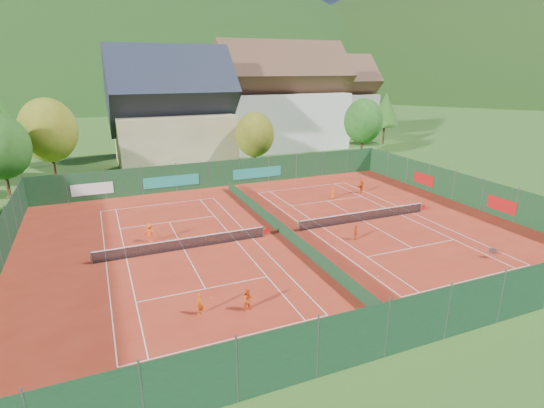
{
  "coord_description": "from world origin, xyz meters",
  "views": [
    {
      "loc": [
        -13.22,
        -29.41,
        13.03
      ],
      "look_at": [
        0.0,
        2.0,
        2.0
      ],
      "focal_mm": 28.0,
      "sensor_mm": 36.0,
      "label": 1
    }
  ],
  "objects_px": {
    "player_left_far": "(150,233)",
    "player_right_far_b": "(361,186)",
    "hotel_block_a": "(281,103)",
    "ball_hopper": "(492,251)",
    "player_left_near": "(200,304)",
    "chalet": "(172,116)",
    "hotel_block_b": "(330,102)",
    "player_right_near": "(356,233)",
    "player_right_far_a": "(333,193)",
    "player_left_mid": "(248,300)"
  },
  "relations": [
    {
      "from": "chalet",
      "to": "player_right_near",
      "type": "xyz_separation_m",
      "value": [
        7.89,
        -33.36,
        -6.02
      ]
    },
    {
      "from": "hotel_block_b",
      "to": "player_left_near",
      "type": "height_order",
      "value": "hotel_block_b"
    },
    {
      "from": "chalet",
      "to": "player_right_far_a",
      "type": "relative_size",
      "value": 12.9
    },
    {
      "from": "player_left_far",
      "to": "player_right_far_b",
      "type": "bearing_deg",
      "value": -139.06
    },
    {
      "from": "player_right_far_a",
      "to": "chalet",
      "type": "bearing_deg",
      "value": -73.9
    },
    {
      "from": "hotel_block_a",
      "to": "player_right_near",
      "type": "bearing_deg",
      "value": -105.76
    },
    {
      "from": "player_right_far_b",
      "to": "player_right_far_a",
      "type": "bearing_deg",
      "value": -17.97
    },
    {
      "from": "player_left_near",
      "to": "player_right_far_a",
      "type": "bearing_deg",
      "value": 19.85
    },
    {
      "from": "hotel_block_a",
      "to": "player_right_near",
      "type": "distance_m",
      "value": 41.45
    },
    {
      "from": "ball_hopper",
      "to": "hotel_block_a",
      "type": "bearing_deg",
      "value": 85.01
    },
    {
      "from": "hotel_block_a",
      "to": "player_left_mid",
      "type": "distance_m",
      "value": 51.36
    },
    {
      "from": "player_right_near",
      "to": "player_right_far_a",
      "type": "bearing_deg",
      "value": 5.09
    },
    {
      "from": "player_right_near",
      "to": "hotel_block_b",
      "type": "bearing_deg",
      "value": -1.41
    },
    {
      "from": "hotel_block_a",
      "to": "player_right_far_a",
      "type": "distance_m",
      "value": 30.65
    },
    {
      "from": "hotel_block_a",
      "to": "ball_hopper",
      "type": "xyz_separation_m",
      "value": [
        -4.01,
        -46.01,
        -6.83
      ]
    },
    {
      "from": "player_left_near",
      "to": "player_right_far_b",
      "type": "bearing_deg",
      "value": 15.41
    },
    {
      "from": "player_left_far",
      "to": "hotel_block_a",
      "type": "bearing_deg",
      "value": -99.61
    },
    {
      "from": "player_right_near",
      "to": "player_right_far_a",
      "type": "height_order",
      "value": "player_right_far_a"
    },
    {
      "from": "ball_hopper",
      "to": "player_left_far",
      "type": "height_order",
      "value": "player_left_far"
    },
    {
      "from": "ball_hopper",
      "to": "player_right_far_a",
      "type": "xyz_separation_m",
      "value": [
        -3.05,
        16.96,
        0.07
      ]
    },
    {
      "from": "player_left_mid",
      "to": "player_right_far_b",
      "type": "relative_size",
      "value": 0.95
    },
    {
      "from": "chalet",
      "to": "player_right_far_b",
      "type": "xyz_separation_m",
      "value": [
        15.85,
        -22.4,
        -5.9
      ]
    },
    {
      "from": "player_right_near",
      "to": "player_right_far_b",
      "type": "bearing_deg",
      "value": -9.46
    },
    {
      "from": "player_right_near",
      "to": "player_right_far_a",
      "type": "relative_size",
      "value": 0.97
    },
    {
      "from": "player_left_near",
      "to": "player_left_far",
      "type": "height_order",
      "value": "player_left_far"
    },
    {
      "from": "player_left_near",
      "to": "player_right_far_b",
      "type": "relative_size",
      "value": 0.88
    },
    {
      "from": "player_left_near",
      "to": "player_right_near",
      "type": "height_order",
      "value": "player_left_near"
    },
    {
      "from": "player_right_near",
      "to": "player_right_far_a",
      "type": "xyz_separation_m",
      "value": [
        4.05,
        10.31,
        0.02
      ]
    },
    {
      "from": "hotel_block_a",
      "to": "player_left_far",
      "type": "xyz_separation_m",
      "value": [
        -26.1,
        -33.56,
        -6.61
      ]
    },
    {
      "from": "player_left_far",
      "to": "player_right_far_b",
      "type": "height_order",
      "value": "player_left_far"
    },
    {
      "from": "ball_hopper",
      "to": "player_left_far",
      "type": "bearing_deg",
      "value": 150.59
    },
    {
      "from": "hotel_block_b",
      "to": "player_left_far",
      "type": "distance_m",
      "value": 58.05
    },
    {
      "from": "chalet",
      "to": "hotel_block_a",
      "type": "xyz_separation_m",
      "value": [
        19.0,
        6.0,
        0.76
      ]
    },
    {
      "from": "hotel_block_a",
      "to": "player_left_mid",
      "type": "height_order",
      "value": "hotel_block_a"
    },
    {
      "from": "player_left_near",
      "to": "player_right_near",
      "type": "xyz_separation_m",
      "value": [
        13.83,
        5.71,
        -0.03
      ]
    },
    {
      "from": "hotel_block_b",
      "to": "player_left_mid",
      "type": "xyz_separation_m",
      "value": [
        -36.37,
        -53.74,
        -5.93
      ]
    },
    {
      "from": "chalet",
      "to": "player_right_far_b",
      "type": "bearing_deg",
      "value": -54.72
    },
    {
      "from": "ball_hopper",
      "to": "player_left_near",
      "type": "xyz_separation_m",
      "value": [
        -20.92,
        0.95,
        0.08
      ]
    },
    {
      "from": "chalet",
      "to": "hotel_block_a",
      "type": "height_order",
      "value": "hotel_block_a"
    },
    {
      "from": "player_left_near",
      "to": "player_right_near",
      "type": "relative_size",
      "value": 1.05
    },
    {
      "from": "player_left_mid",
      "to": "player_right_near",
      "type": "xyz_separation_m",
      "value": [
        11.26,
        6.39,
        -0.08
      ]
    },
    {
      "from": "player_right_far_b",
      "to": "hotel_block_b",
      "type": "bearing_deg",
      "value": -142.63
    },
    {
      "from": "hotel_block_a",
      "to": "player_left_near",
      "type": "height_order",
      "value": "hotel_block_a"
    },
    {
      "from": "ball_hopper",
      "to": "player_left_mid",
      "type": "distance_m",
      "value": 18.36
    },
    {
      "from": "chalet",
      "to": "ball_hopper",
      "type": "xyz_separation_m",
      "value": [
        14.99,
        -40.01,
        -6.07
      ]
    },
    {
      "from": "hotel_block_a",
      "to": "hotel_block_b",
      "type": "xyz_separation_m",
      "value": [
        14.0,
        8.0,
        -0.76
      ]
    },
    {
      "from": "ball_hopper",
      "to": "player_left_mid",
      "type": "xyz_separation_m",
      "value": [
        -18.35,
        0.27,
        0.14
      ]
    },
    {
      "from": "player_left_near",
      "to": "player_right_far_a",
      "type": "xyz_separation_m",
      "value": [
        17.88,
        16.01,
        -0.01
      ]
    },
    {
      "from": "hotel_block_b",
      "to": "player_left_near",
      "type": "distance_m",
      "value": 66.09
    },
    {
      "from": "player_left_near",
      "to": "ball_hopper",
      "type": "bearing_deg",
      "value": -24.59
    }
  ]
}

